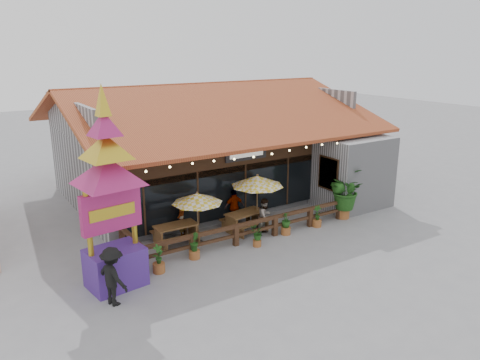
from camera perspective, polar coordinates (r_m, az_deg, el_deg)
ground at (r=21.26m, az=4.52°, el=-6.02°), size 100.00×100.00×0.00m
restaurant_building at (r=26.06m, az=-3.67°, el=3.22°), size 15.50×14.73×6.09m
patio_railing at (r=19.63m, az=-0.27°, el=-5.95°), size 10.00×2.60×0.92m
umbrella_left at (r=19.21m, az=-5.24°, el=-2.24°), size 2.65×2.65×2.25m
umbrella_right at (r=20.73m, az=2.12°, el=-0.13°), size 2.46×2.46×2.52m
picnic_table_left at (r=19.70m, az=-7.81°, el=-6.17°), size 1.79×1.55×0.85m
picnic_table_right at (r=20.92m, az=0.61°, el=-4.65°), size 1.97×1.77×0.86m
thai_sign_tower at (r=15.68m, az=-15.76°, el=0.42°), size 3.07×3.07×7.39m
tropical_plant at (r=22.70m, az=12.58°, el=-1.25°), size 2.19×2.27×2.40m
diner_a at (r=20.28m, az=-7.15°, el=-4.86°), size 0.66×0.66×1.55m
diner_b at (r=20.46m, az=3.06°, el=-4.45°), size 0.97×0.89×1.62m
diner_c at (r=21.63m, az=-0.69°, el=-3.26°), size 1.01×0.54×1.64m
pedestrian at (r=15.57m, az=-15.26°, el=-11.26°), size 1.08×1.42×1.94m
planter_a at (r=17.47m, az=-9.90°, el=-9.67°), size 0.45×0.45×1.10m
planter_b at (r=18.34m, az=-5.60°, el=-8.14°), size 0.45×0.49×1.05m
planter_c at (r=19.33m, az=2.11°, el=-6.77°), size 0.57×0.51×0.85m
planter_d at (r=20.58m, az=5.62°, el=-5.31°), size 0.55×0.55×1.04m
planter_e at (r=21.65m, az=9.38°, el=-4.56°), size 0.42×0.42×1.02m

